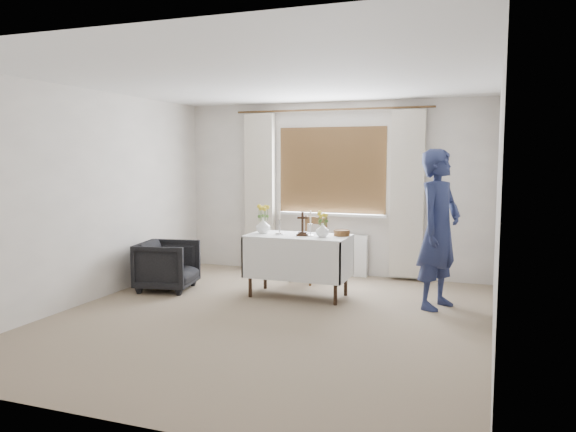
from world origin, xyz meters
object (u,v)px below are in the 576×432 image
(person, at_px, (439,229))
(flower_vase_right, at_px, (322,230))
(altar_table, at_px, (298,266))
(flower_vase_left, at_px, (263,226))
(wooden_chair, at_px, (308,250))
(wooden_cross, at_px, (303,224))
(armchair, at_px, (167,265))

(person, height_order, flower_vase_right, person)
(altar_table, xyz_separation_m, flower_vase_left, (-0.47, 0.02, 0.47))
(wooden_chair, distance_m, flower_vase_left, 0.95)
(wooden_cross, bearing_deg, armchair, 179.58)
(wooden_chair, bearing_deg, altar_table, -60.15)
(altar_table, xyz_separation_m, wooden_cross, (0.07, -0.03, 0.53))
(altar_table, bearing_deg, person, 2.20)
(wooden_cross, bearing_deg, flower_vase_left, 166.56)
(armchair, relative_size, person, 0.39)
(altar_table, bearing_deg, wooden_cross, -27.28)
(wooden_cross, xyz_separation_m, flower_vase_right, (0.25, -0.01, -0.06))
(flower_vase_left, relative_size, flower_vase_right, 1.11)
(wooden_chair, height_order, flower_vase_right, flower_vase_right)
(armchair, height_order, flower_vase_right, flower_vase_right)
(armchair, xyz_separation_m, flower_vase_right, (2.02, 0.21, 0.53))
(altar_table, xyz_separation_m, flower_vase_right, (0.32, -0.05, 0.46))
(person, height_order, flower_vase_left, person)
(wooden_cross, relative_size, flower_vase_left, 1.57)
(wooden_chair, bearing_deg, person, -2.48)
(altar_table, xyz_separation_m, wooden_chair, (-0.14, 0.81, 0.07))
(altar_table, height_order, wooden_cross, wooden_cross)
(flower_vase_right, bearing_deg, wooden_chair, 118.14)
(wooden_chair, relative_size, armchair, 1.28)
(altar_table, relative_size, person, 0.69)
(altar_table, distance_m, wooden_cross, 0.53)
(armchair, xyz_separation_m, person, (3.35, 0.32, 0.58))
(altar_table, relative_size, wooden_cross, 4.24)
(flower_vase_left, height_order, flower_vase_right, flower_vase_left)
(wooden_chair, relative_size, flower_vase_right, 5.36)
(armchair, bearing_deg, wooden_cross, -93.23)
(armchair, bearing_deg, person, -94.99)
(wooden_chair, bearing_deg, armchair, -125.47)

